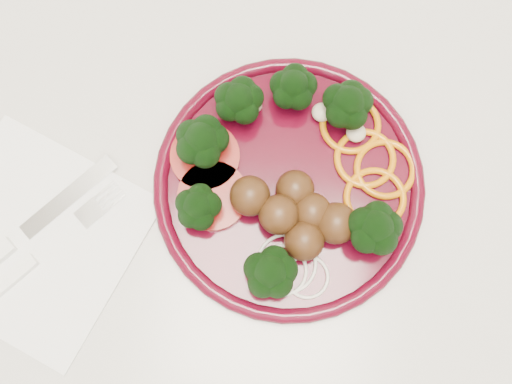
# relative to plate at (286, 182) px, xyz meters

# --- Properties ---
(counter) EXTENTS (2.40, 0.60, 0.90)m
(counter) POSITION_rel_plate_xyz_m (-0.16, 0.02, -0.47)
(counter) COLOR silver
(counter) RESTS_ON ground
(plate) EXTENTS (0.25, 0.25, 0.06)m
(plate) POSITION_rel_plate_xyz_m (0.00, 0.00, 0.00)
(plate) COLOR #400413
(plate) RESTS_ON counter
(napkin) EXTENTS (0.24, 0.24, 0.00)m
(napkin) POSITION_rel_plate_xyz_m (-0.23, -0.07, -0.02)
(napkin) COLOR white
(napkin) RESTS_ON counter
(knife) EXTENTS (0.15, 0.15, 0.01)m
(knife) POSITION_rel_plate_xyz_m (-0.25, -0.07, -0.01)
(knife) COLOR silver
(knife) RESTS_ON napkin
(fork) EXTENTS (0.13, 0.13, 0.01)m
(fork) POSITION_rel_plate_xyz_m (-0.23, -0.09, -0.01)
(fork) COLOR white
(fork) RESTS_ON napkin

